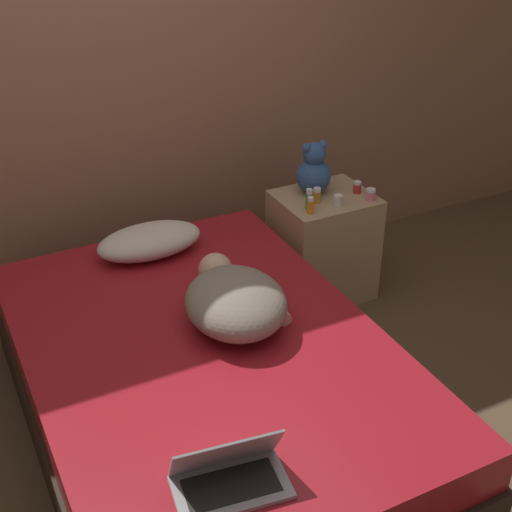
% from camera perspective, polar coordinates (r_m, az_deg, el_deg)
% --- Properties ---
extents(ground_plane, '(12.00, 12.00, 0.00)m').
position_cam_1_polar(ground_plane, '(3.20, -3.71, -13.83)').
color(ground_plane, brown).
extents(wall_back, '(8.00, 0.06, 2.60)m').
position_cam_1_polar(wall_back, '(3.67, -12.87, 14.93)').
color(wall_back, '#996B51').
rests_on(wall_back, ground_plane).
extents(bed, '(1.41, 2.05, 0.48)m').
position_cam_1_polar(bed, '(3.04, -3.86, -10.62)').
color(bed, '#2D2319').
rests_on(bed, ground_plane).
extents(nightstand, '(0.50, 0.42, 0.60)m').
position_cam_1_polar(nightstand, '(3.94, 5.36, 0.84)').
color(nightstand, tan).
rests_on(nightstand, ground_plane).
extents(pillow, '(0.52, 0.28, 0.15)m').
position_cam_1_polar(pillow, '(3.48, -8.52, 1.19)').
color(pillow, beige).
rests_on(pillow, bed).
extents(person_lying, '(0.49, 0.67, 0.21)m').
position_cam_1_polar(person_lying, '(2.96, -1.71, -3.52)').
color(person_lying, gray).
rests_on(person_lying, bed).
extents(laptop, '(0.38, 0.25, 0.19)m').
position_cam_1_polar(laptop, '(2.31, -2.16, -17.06)').
color(laptop, '#9E9EA3').
rests_on(laptop, bed).
extents(teddy_bear, '(0.19, 0.19, 0.29)m').
position_cam_1_polar(teddy_bear, '(3.79, 4.63, 6.82)').
color(teddy_bear, '#335693').
rests_on(teddy_bear, nightstand).
extents(bottle_red, '(0.04, 0.04, 0.07)m').
position_cam_1_polar(bottle_red, '(3.85, 8.10, 5.47)').
color(bottle_red, '#B72D2D').
rests_on(bottle_red, nightstand).
extents(bottle_orange, '(0.04, 0.04, 0.09)m').
position_cam_1_polar(bottle_orange, '(3.59, 4.38, 4.05)').
color(bottle_orange, orange).
rests_on(bottle_orange, nightstand).
extents(bottle_clear, '(0.05, 0.05, 0.06)m').
position_cam_1_polar(bottle_clear, '(3.70, 6.58, 4.44)').
color(bottle_clear, silver).
rests_on(bottle_clear, nightstand).
extents(bottle_green, '(0.04, 0.04, 0.11)m').
position_cam_1_polar(bottle_green, '(3.64, 4.27, 4.54)').
color(bottle_green, '#3D8E4C').
rests_on(bottle_green, nightstand).
extents(bottle_pink, '(0.05, 0.05, 0.06)m').
position_cam_1_polar(bottle_pink, '(3.78, 9.15, 4.88)').
color(bottle_pink, pink).
rests_on(bottle_pink, nightstand).
extents(bottle_amber, '(0.04, 0.04, 0.08)m').
position_cam_1_polar(bottle_amber, '(3.71, 4.89, 4.85)').
color(bottle_amber, gold).
rests_on(bottle_amber, nightstand).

